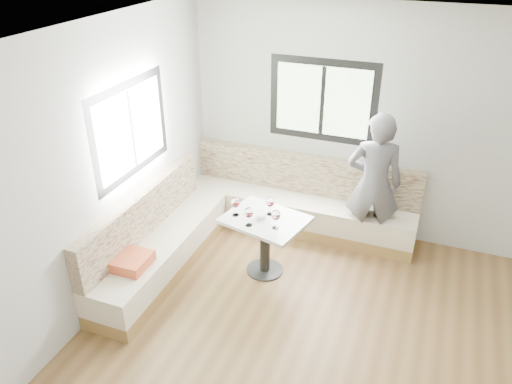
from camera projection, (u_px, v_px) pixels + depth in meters
room at (346, 239)px, 3.74m from camera, size 5.01×5.01×2.81m
banquette at (242, 221)px, 6.01m from camera, size 2.90×2.80×0.95m
table at (265, 232)px, 5.45m from camera, size 0.98×0.84×0.70m
person at (374, 184)px, 5.70m from camera, size 0.70×0.53×1.73m
olive_ramekin at (261, 216)px, 5.36m from camera, size 0.11×0.11×0.04m
wine_glass_a at (235, 203)px, 5.35m from camera, size 0.10×0.10×0.22m
wine_glass_b at (249, 213)px, 5.17m from camera, size 0.10×0.10×0.22m
wine_glass_c at (276, 216)px, 5.12m from camera, size 0.10×0.10×0.22m
wine_glass_d at (270, 202)px, 5.36m from camera, size 0.10×0.10×0.22m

